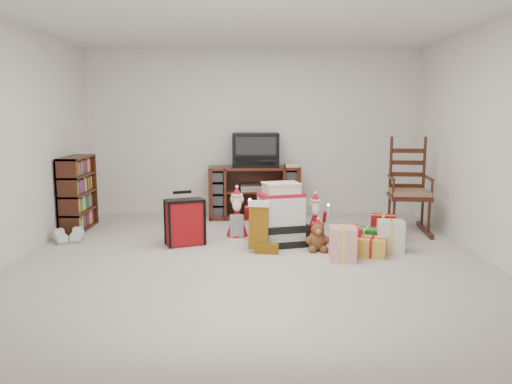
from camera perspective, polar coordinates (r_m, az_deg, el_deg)
room at (r=5.13m, az=-0.48°, el=5.66°), size 5.01×5.01×2.51m
tv_stand at (r=7.45m, az=-0.25°, el=0.01°), size 1.37×0.58×0.77m
bookshelf at (r=7.07m, az=-19.69°, el=-0.27°), size 0.27×0.80×0.98m
rocking_chair at (r=6.89m, az=16.94°, el=-0.65°), size 0.61×0.91×1.29m
gift_pile at (r=5.90m, az=2.88°, el=-3.03°), size 0.67×0.56×0.73m
red_suitcase at (r=5.95m, az=-8.13°, el=-3.41°), size 0.47×0.37×0.64m
stocking at (r=5.58m, az=0.30°, el=-3.95°), size 0.29×0.16×0.59m
teddy_bear at (r=5.72m, az=7.05°, el=-5.25°), size 0.22×0.20×0.33m
santa_figurine at (r=6.10m, az=6.74°, el=-3.52°), size 0.29×0.28×0.60m
mrs_claus_figurine at (r=6.16m, az=-2.18°, el=-3.14°), size 0.32×0.31×0.66m
sneaker_pair at (r=6.50m, az=-20.61°, el=-4.87°), size 0.42×0.32×0.11m
gift_cluster at (r=5.83m, az=12.62°, el=-5.21°), size 0.80×1.12×0.27m
crt_television at (r=7.38m, az=-0.05°, el=4.86°), size 0.68×0.50×0.50m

